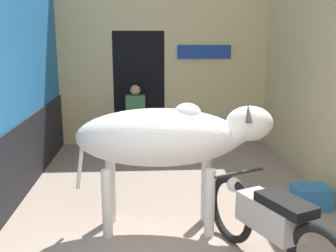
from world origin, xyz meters
TOP-DOWN VIEW (x-y plane):
  - wall_left_shopfront at (-2.13, 2.66)m, footprint 0.25×5.35m
  - wall_back_with_doorway at (-0.18, 5.61)m, footprint 4.09×0.93m
  - cow at (-0.15, 1.69)m, footprint 2.15×0.73m
  - motorcycle_near at (0.72, 0.82)m, footprint 0.87×1.79m
  - shopkeeper_seated at (-0.56, 4.92)m, footprint 0.37×0.33m
  - plastic_stool at (-0.99, 4.94)m, footprint 0.34×0.34m
  - crate at (1.69, 2.11)m, footprint 0.44×0.32m

SIDE VIEW (x-z plane):
  - crate at x=1.69m, z-range 0.00..0.28m
  - plastic_stool at x=-0.99m, z-range 0.02..0.48m
  - motorcycle_near at x=0.72m, z-range 0.05..0.87m
  - shopkeeper_seated at x=-0.56m, z-range 0.04..1.27m
  - cow at x=-0.15m, z-range 0.32..1.78m
  - wall_back_with_doorway at x=-0.18m, z-range -0.26..3.33m
  - wall_left_shopfront at x=-2.13m, z-range -0.06..3.52m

